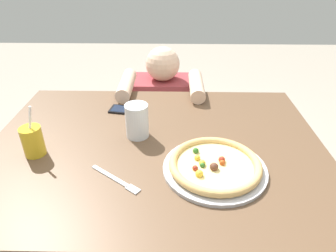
{
  "coord_description": "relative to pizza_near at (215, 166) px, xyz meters",
  "views": [
    {
      "loc": [
        0.06,
        -0.93,
        1.38
      ],
      "look_at": [
        0.04,
        0.08,
        0.78
      ],
      "focal_mm": 32.46,
      "sensor_mm": 36.0,
      "label": 1
    }
  ],
  "objects": [
    {
      "name": "fork",
      "position": [
        -0.31,
        -0.06,
        -0.02
      ],
      "size": [
        0.17,
        0.14,
        0.0
      ],
      "color": "silver",
      "rests_on": "dining_table"
    },
    {
      "name": "cell_phone",
      "position": [
        -0.34,
        0.41,
        -0.01
      ],
      "size": [
        0.16,
        0.1,
        0.01
      ],
      "color": "black",
      "rests_on": "dining_table"
    },
    {
      "name": "water_cup_clear",
      "position": [
        -0.27,
        0.2,
        0.05
      ],
      "size": [
        0.09,
        0.09,
        0.13
      ],
      "color": "silver",
      "rests_on": "dining_table"
    },
    {
      "name": "diner_seated",
      "position": [
        -0.2,
        0.83,
        -0.36
      ],
      "size": [
        0.42,
        0.52,
        0.91
      ],
      "color": "#333847",
      "rests_on": "ground"
    },
    {
      "name": "dining_table",
      "position": [
        -0.2,
        0.15,
        -0.13
      ],
      "size": [
        1.23,
        0.93,
        0.75
      ],
      "color": "brown",
      "rests_on": "ground"
    },
    {
      "name": "pizza_near",
      "position": [
        0.0,
        0.0,
        0.0
      ],
      "size": [
        0.34,
        0.34,
        0.04
      ],
      "color": "#B7B7BC",
      "rests_on": "dining_table"
    },
    {
      "name": "drink_cup_colored",
      "position": [
        -0.62,
        0.08,
        0.04
      ],
      "size": [
        0.07,
        0.07,
        0.19
      ],
      "color": "gold",
      "rests_on": "dining_table"
    }
  ]
}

